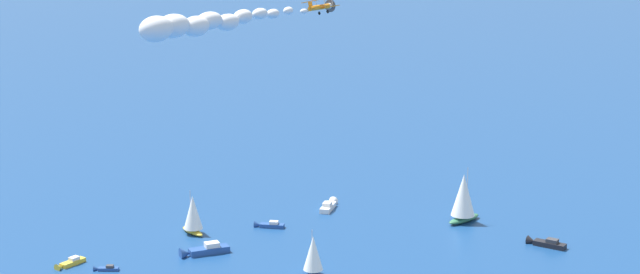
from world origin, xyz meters
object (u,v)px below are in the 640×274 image
sailboat_near_centre (313,255)px  motorboat_far_stbd (202,251)px  motorboat_inshore (268,225)px  biplane_lead (321,6)px  motorboat_offshore (544,243)px  motorboat_outer_ring_d (69,263)px  sailboat_outer_ring_c (193,215)px  motorboat_outer_ring_e (105,269)px  sailboat_ahead (464,198)px  motorboat_mid_cluster (329,205)px

sailboat_near_centre → motorboat_far_stbd: size_ratio=0.87×
motorboat_inshore → biplane_lead: 67.15m
motorboat_far_stbd → biplane_lead: (32.44, 1.00, 53.34)m
motorboat_offshore → motorboat_outer_ring_d: bearing=-131.8°
motorboat_inshore → motorboat_offshore: (53.87, 30.59, 0.13)m
sailboat_outer_ring_c → motorboat_outer_ring_e: (3.74, -26.82, -4.17)m
motorboat_inshore → motorboat_outer_ring_e: bearing=-97.7°
motorboat_inshore → sailboat_ahead: size_ratio=0.53×
sailboat_ahead → motorboat_outer_ring_e: (-37.09, -74.00, -5.56)m
motorboat_far_stbd → motorboat_mid_cluster: bearing=91.5°
motorboat_far_stbd → biplane_lead: size_ratio=1.42×
sailboat_ahead → motorboat_mid_cluster: size_ratio=1.42×
motorboat_offshore → motorboat_outer_ring_e: bearing=-129.6°
motorboat_offshore → motorboat_outer_ring_e: motorboat_offshore is taller
motorboat_far_stbd → motorboat_mid_cluster: (-1.07, 42.25, -0.11)m
motorboat_inshore → motorboat_outer_ring_e: 41.61m
motorboat_offshore → motorboat_outer_ring_d: (-67.07, -75.13, -0.13)m
motorboat_inshore → motorboat_outer_ring_e: motorboat_inshore is taller
motorboat_offshore → motorboat_outer_ring_d: motorboat_offshore is taller
sailboat_near_centre → motorboat_inshore: (-27.67, 15.37, -3.68)m
motorboat_far_stbd → motorboat_outer_ring_d: 27.33m
motorboat_far_stbd → motorboat_offshore: bearing=45.4°
sailboat_ahead → motorboat_outer_ring_e: 82.96m
motorboat_outer_ring_d → motorboat_outer_ring_e: motorboat_outer_ring_d is taller
motorboat_mid_cluster → biplane_lead: biplane_lead is taller
sailboat_ahead → biplane_lead: (3.04, -53.69, 48.20)m
sailboat_near_centre → sailboat_outer_ring_c: (-36.97, 0.96, 0.34)m
motorboat_inshore → motorboat_offshore: 61.95m
motorboat_offshore → biplane_lead: 76.74m
motorboat_far_stbd → motorboat_outer_ring_d: (-15.33, -22.62, -0.29)m
motorboat_inshore → sailboat_outer_ring_c: sailboat_outer_ring_c is taller
motorboat_far_stbd → sailboat_outer_ring_c: (-11.44, 7.52, 3.74)m
motorboat_far_stbd → motorboat_outer_ring_d: size_ratio=1.52×
motorboat_offshore → motorboat_outer_ring_d: size_ratio=1.25×
sailboat_ahead → motorboat_mid_cluster: sailboat_ahead is taller
sailboat_near_centre → motorboat_offshore: size_ratio=1.06×
motorboat_mid_cluster → sailboat_outer_ring_c: sailboat_outer_ring_c is taller
sailboat_near_centre → motorboat_outer_ring_d: 50.35m
motorboat_far_stbd → sailboat_outer_ring_c: bearing=146.7°
motorboat_outer_ring_d → biplane_lead: (47.77, 23.61, 53.63)m
sailboat_ahead → motorboat_outer_ring_d: size_ratio=1.87×
biplane_lead → motorboat_far_stbd: bearing=-178.2°
motorboat_inshore → motorboat_outer_ring_d: 46.46m
sailboat_outer_ring_c → biplane_lead: (43.88, -6.52, 49.60)m
motorboat_mid_cluster → motorboat_outer_ring_d: bearing=-102.4°
motorboat_outer_ring_e → biplane_lead: size_ratio=0.63×
motorboat_offshore → sailboat_ahead: sailboat_ahead is taller
motorboat_far_stbd → motorboat_offshore: (51.73, 52.52, -0.16)m
motorboat_far_stbd → biplane_lead: bearing=1.8°
motorboat_inshore → motorboat_offshore: bearing=29.6°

